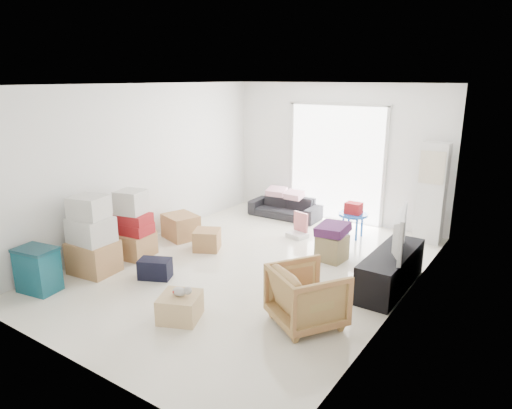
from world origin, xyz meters
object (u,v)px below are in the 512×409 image
at_px(television, 393,248).
at_px(tv_console, 391,270).
at_px(ac_tower, 432,193).
at_px(sofa, 285,204).
at_px(ottoman, 332,248).
at_px(kids_table, 353,213).
at_px(armchair, 307,293).
at_px(storage_bins, 38,270).
at_px(wood_crate, 180,307).

bearing_deg(television, tv_console, 165.89).
bearing_deg(tv_console, ac_tower, 91.32).
distance_m(sofa, ottoman, 2.38).
bearing_deg(kids_table, ottoman, -82.80).
distance_m(ac_tower, armchair, 3.72).
xyz_separation_m(television, ottoman, (-1.08, 0.45, -0.38)).
relative_size(ac_tower, tv_console, 1.13).
bearing_deg(ac_tower, ottoman, -121.01).
xyz_separation_m(storage_bins, ottoman, (2.82, 3.21, -0.11)).
height_order(armchair, ottoman, armchair).
bearing_deg(ac_tower, tv_console, -88.68).
bearing_deg(ac_tower, television, -88.68).
relative_size(sofa, storage_bins, 2.39).
distance_m(television, armchair, 1.59).
xyz_separation_m(armchair, storage_bins, (-3.40, -1.26, -0.08)).
relative_size(armchair, kids_table, 1.21).
height_order(ac_tower, tv_console, ac_tower).
distance_m(tv_console, kids_table, 2.07).
bearing_deg(ac_tower, wood_crate, -111.74).
height_order(storage_bins, wood_crate, storage_bins).
bearing_deg(armchair, tv_console, -75.92).
height_order(ac_tower, sofa, ac_tower).
relative_size(armchair, storage_bins, 1.26).
xyz_separation_m(ac_tower, television, (0.05, -2.17, -0.29)).
bearing_deg(tv_console, storage_bins, -144.75).
bearing_deg(television, armchair, 147.39).
bearing_deg(television, storage_bins, 111.14).
relative_size(ac_tower, wood_crate, 3.81).
distance_m(tv_console, sofa, 3.51).
height_order(ottoman, wood_crate, ottoman).
height_order(tv_console, ottoman, tv_console).
height_order(television, ottoman, television).
bearing_deg(wood_crate, television, 51.08).
height_order(sofa, armchair, armchair).
xyz_separation_m(ac_tower, ottoman, (-1.03, -1.72, -0.67)).
bearing_deg(wood_crate, ac_tower, 68.26).
bearing_deg(ottoman, television, -22.58).
height_order(ac_tower, armchair, ac_tower).
bearing_deg(kids_table, ac_tower, 23.83).
relative_size(ac_tower, television, 1.69).
bearing_deg(armchair, television, -75.92).
bearing_deg(tv_console, television, 90.00).
bearing_deg(television, sofa, 40.74).
xyz_separation_m(ac_tower, armchair, (-0.45, -3.66, -0.49)).
bearing_deg(ac_tower, sofa, -176.95).
xyz_separation_m(storage_bins, wood_crate, (2.09, 0.52, -0.16)).
distance_m(ottoman, wood_crate, 2.79).
relative_size(television, wood_crate, 2.26).
xyz_separation_m(tv_console, armchair, (-0.50, -1.49, 0.13)).
height_order(ac_tower, wood_crate, ac_tower).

